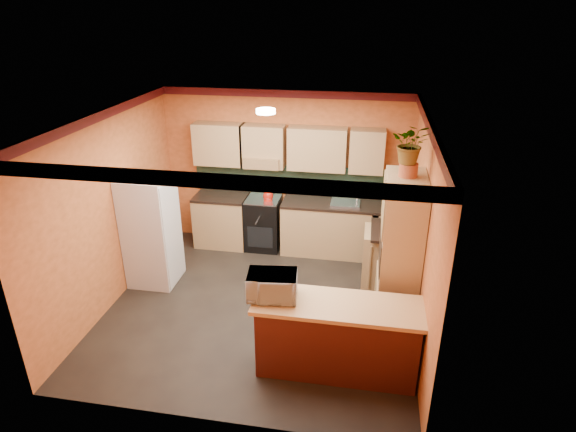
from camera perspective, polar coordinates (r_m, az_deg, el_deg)
The scene contains 15 objects.
room_shell at distance 6.33m, azimuth -2.98°, elevation 6.65°, with size 4.24×4.24×2.72m.
base_cabinets_back at distance 8.28m, azimuth 1.31°, elevation -1.26°, with size 3.65×0.60×0.88m, color tan.
countertop_back at distance 8.10m, azimuth 1.34°, elevation 1.69°, with size 3.65×0.62×0.04m, color black.
stove at distance 8.38m, azimuth -2.91°, elevation -0.85°, with size 0.58×0.58×0.91m, color black.
kettle at distance 8.10m, azimuth -2.38°, elevation 2.45°, with size 0.17×0.17×0.18m, color #B0170B, non-canonical shape.
sink at distance 8.02m, azimuth 6.83°, elevation 1.55°, with size 0.48×0.40×0.03m, color silver.
base_cabinets_right at distance 7.43m, azimuth 11.95°, elevation -4.97°, with size 0.60×0.80×0.88m, color tan.
countertop_right at distance 7.23m, azimuth 12.26°, elevation -1.77°, with size 0.62×0.80×0.04m, color black.
fridge at distance 7.48m, azimuth -15.91°, elevation -1.69°, with size 0.68×0.66×1.70m, color silver.
pantry at distance 6.22m, azimuth 13.07°, elevation -4.72°, with size 0.48×0.90×2.10m, color tan.
fern_pot at distance 5.83m, azimuth 14.07°, elevation 5.32°, with size 0.22×0.22×0.16m, color #9A4325.
fern at distance 5.74m, azimuth 14.39°, elevation 8.32°, with size 0.43×0.37×0.47m, color tan.
breakfast_bar at distance 5.71m, azimuth 5.80°, elevation -14.36°, with size 1.80×0.55×0.88m, color #471710.
bar_top at distance 5.44m, azimuth 6.01°, elevation -10.52°, with size 1.90×0.65×0.05m, color tan.
microwave at distance 5.42m, azimuth -1.89°, elevation -8.25°, with size 0.55×0.37×0.30m, color silver.
Camera 1 is at (1.38, -5.61, 3.98)m, focal length 30.00 mm.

